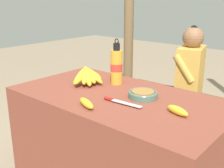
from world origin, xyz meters
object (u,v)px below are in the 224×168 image
at_px(knife, 117,101).
at_px(banana_bunch_ripe, 88,75).
at_px(water_bottle, 117,66).
at_px(wooden_bench, 199,105).
at_px(serving_bowl, 143,94).
at_px(loose_banana_front, 86,103).
at_px(loose_banana_side, 178,111).
at_px(seated_vendor, 185,76).

bearing_deg(knife, banana_bunch_ripe, 155.25).
relative_size(water_bottle, wooden_bench, 0.19).
height_order(water_bottle, wooden_bench, water_bottle).
distance_m(serving_bowl, wooden_bench, 1.14).
bearing_deg(loose_banana_front, wooden_bench, 87.40).
xyz_separation_m(loose_banana_side, knife, (-0.33, -0.07, -0.01)).
xyz_separation_m(banana_bunch_ripe, loose_banana_front, (0.28, -0.29, -0.04)).
bearing_deg(wooden_bench, loose_banana_front, -92.60).
bearing_deg(loose_banana_front, banana_bunch_ripe, 133.83).
relative_size(serving_bowl, loose_banana_side, 1.21).
distance_m(water_bottle, knife, 0.38).
relative_size(water_bottle, seated_vendor, 0.29).
bearing_deg(loose_banana_front, water_bottle, 108.92).
relative_size(loose_banana_front, wooden_bench, 0.10).
xyz_separation_m(water_bottle, loose_banana_front, (0.15, -0.43, -0.10)).
bearing_deg(serving_bowl, loose_banana_side, -18.22).
bearing_deg(loose_banana_side, loose_banana_front, -151.81).
bearing_deg(banana_bunch_ripe, loose_banana_side, -5.47).
bearing_deg(serving_bowl, banana_bunch_ripe, -177.08).
bearing_deg(water_bottle, wooden_bench, 77.41).
distance_m(banana_bunch_ripe, knife, 0.40).
height_order(loose_banana_front, knife, loose_banana_front).
distance_m(water_bottle, wooden_bench, 1.09).
bearing_deg(wooden_bench, loose_banana_side, -72.61).
bearing_deg(serving_bowl, loose_banana_front, -115.44).
relative_size(serving_bowl, knife, 0.70).
distance_m(banana_bunch_ripe, water_bottle, 0.20).
bearing_deg(loose_banana_front, serving_bowl, 64.56).
bearing_deg(seated_vendor, loose_banana_side, 99.42).
bearing_deg(seated_vendor, knife, 83.10).
bearing_deg(seated_vendor, loose_banana_front, 78.41).
height_order(serving_bowl, seated_vendor, seated_vendor).
xyz_separation_m(serving_bowl, knife, (-0.06, -0.16, -0.01)).
height_order(serving_bowl, loose_banana_side, loose_banana_side).
distance_m(serving_bowl, loose_banana_side, 0.29).
xyz_separation_m(banana_bunch_ripe, serving_bowl, (0.43, 0.02, -0.04)).
distance_m(serving_bowl, knife, 0.17).
bearing_deg(seated_vendor, banana_bunch_ripe, 63.96).
distance_m(serving_bowl, seated_vendor, 1.05).
distance_m(water_bottle, seated_vendor, 0.93).
bearing_deg(loose_banana_front, loose_banana_side, 28.19).
height_order(serving_bowl, water_bottle, water_bottle).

